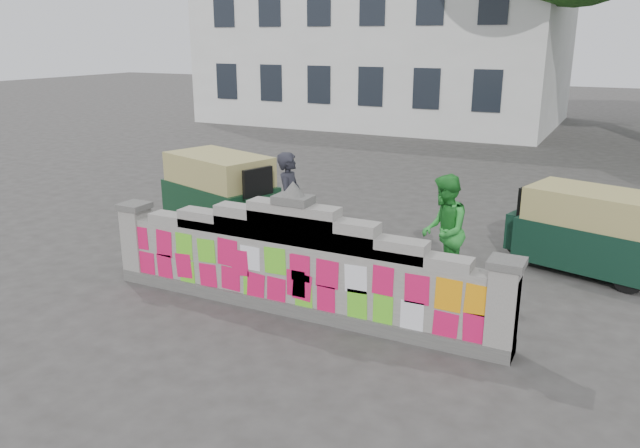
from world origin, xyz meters
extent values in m
plane|color=#383533|center=(0.00, 0.00, 0.00)|extent=(100.00, 100.00, 0.00)
cube|color=#4C4C49|center=(0.00, 0.00, 0.10)|extent=(6.40, 0.42, 0.20)
cube|color=gray|center=(0.00, 0.00, 0.60)|extent=(6.40, 0.32, 1.00)
cube|color=gray|center=(0.00, 0.00, 1.17)|extent=(5.20, 0.32, 0.14)
cube|color=gray|center=(0.00, 0.00, 1.24)|extent=(4.00, 0.32, 0.28)
cube|color=gray|center=(0.00, 0.00, 1.32)|extent=(2.60, 0.32, 0.44)
cube|color=gray|center=(0.00, 0.00, 1.39)|extent=(1.40, 0.32, 0.58)
cube|color=#4C4C49|center=(0.00, 0.00, 1.74)|extent=(0.55, 0.36, 0.12)
cone|color=#4C4C49|center=(0.00, 0.00, 1.90)|extent=(0.36, 0.36, 0.22)
cube|color=gray|center=(-3.02, 0.00, 0.62)|extent=(0.36, 0.40, 1.24)
cube|color=#4C4C49|center=(-3.02, 0.00, 1.28)|extent=(0.44, 0.44, 0.10)
cube|color=gray|center=(3.02, 0.00, 0.62)|extent=(0.36, 0.40, 1.24)
cube|color=#4C4C49|center=(3.02, 0.00, 1.28)|extent=(0.44, 0.44, 0.10)
cube|color=silver|center=(-7.00, 22.00, 4.00)|extent=(16.00, 10.00, 8.00)
imported|color=black|center=(-1.09, 1.82, 0.53)|extent=(2.12, 1.09, 1.06)
imported|color=#22222A|center=(-1.09, 1.82, 0.90)|extent=(0.55, 0.73, 1.80)
imported|color=green|center=(1.66, 2.01, 0.94)|extent=(0.91, 1.06, 1.87)
cube|color=#10321C|center=(-3.55, 3.10, 0.57)|extent=(2.76, 2.03, 0.82)
cube|color=tan|center=(-3.55, 3.10, 1.28)|extent=(2.55, 1.92, 0.62)
cube|color=#10321C|center=(-2.32, 2.70, 0.57)|extent=(0.71, 0.84, 0.72)
cube|color=black|center=(-2.32, 2.70, 1.18)|extent=(0.30, 0.71, 0.62)
cylinder|color=black|center=(-2.22, 2.67, 0.26)|extent=(0.53, 0.28, 0.51)
cylinder|color=black|center=(-4.60, 2.84, 0.26)|extent=(0.53, 0.28, 0.51)
cylinder|color=black|center=(-4.25, 3.92, 0.26)|extent=(0.53, 0.28, 0.51)
cube|color=black|center=(3.76, 3.78, 0.52)|extent=(2.52, 1.80, 0.76)
cube|color=tan|center=(3.76, 3.78, 1.18)|extent=(2.32, 1.70, 0.57)
cube|color=black|center=(2.62, 4.10, 0.52)|extent=(0.63, 0.77, 0.66)
cube|color=black|center=(2.62, 4.10, 1.09)|extent=(0.25, 0.66, 0.57)
cylinder|color=black|center=(2.53, 4.13, 0.24)|extent=(0.49, 0.24, 0.47)
cylinder|color=black|center=(4.44, 3.05, 0.24)|extent=(0.49, 0.24, 0.47)
camera|label=1|loc=(4.21, -7.50, 3.96)|focal=35.00mm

